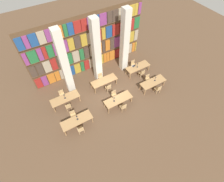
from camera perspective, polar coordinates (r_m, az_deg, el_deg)
The scene contains 29 objects.
ground_plane at distance 15.22m, azimuth -0.22°, elevation -1.27°, with size 40.00×40.00×0.00m, color brown.
bookshelf_bank at distance 16.00m, azimuth -7.73°, elevation 14.54°, with size 10.83×0.35×5.50m.
pillar_left at distance 13.94m, azimuth -15.25°, elevation 8.54°, with size 0.60×0.60×6.00m.
pillar_center at distance 14.57m, azimuth -5.11°, elevation 12.48°, with size 0.60×0.60×6.00m.
pillar_right at distance 15.66m, azimuth 4.16°, elevation 15.66°, with size 0.60×0.60×6.00m.
reading_table_0 at distance 13.32m, azimuth -11.44°, elevation -9.48°, with size 2.33×0.85×0.74m.
chair_0 at distance 13.13m, azimuth -10.17°, elevation -12.28°, with size 0.42×0.40×0.88m.
chair_1 at distance 13.84m, azimuth -12.55°, elevation -7.64°, with size 0.42×0.40×0.88m.
desk_lamp_0 at distance 13.01m, azimuth -11.40°, elevation -8.35°, with size 0.14×0.14×0.46m.
reading_table_1 at distance 14.10m, azimuth 2.04°, elevation -2.84°, with size 2.33×0.85×0.74m.
chair_2 at distance 13.94m, azimuth 3.72°, elevation -5.23°, with size 0.42×0.40×0.88m.
chair_3 at distance 14.62m, azimuth 0.72°, elevation -1.25°, with size 0.42×0.40×0.88m.
desk_lamp_1 at distance 13.66m, azimuth 0.70°, elevation -2.51°, with size 0.14×0.14×0.48m.
reading_table_2 at distance 15.68m, azimuth 13.26°, elevation 2.76°, with size 2.33×0.85×0.74m.
chair_4 at distance 15.53m, azimuth 14.81°, elevation 0.64°, with size 0.42×0.40×0.88m.
chair_5 at distance 16.15m, azimuth 11.65°, elevation 4.00°, with size 0.42×0.40×0.88m.
desk_lamp_2 at distance 15.53m, azimuth 14.02°, elevation 4.16°, with size 0.14×0.14×0.49m.
reading_table_3 at distance 14.65m, azimuth -15.08°, elevation -2.44°, with size 2.33×0.85×0.74m.
chair_6 at distance 14.37m, azimuth -14.08°, elevation -4.91°, with size 0.42×0.40×0.88m.
chair_7 at distance 15.24m, azimuth -16.00°, elevation -1.04°, with size 0.42×0.40×0.88m.
desk_lamp_3 at distance 14.34m, azimuth -15.34°, elevation -1.47°, with size 0.14×0.14×0.48m.
reading_table_4 at distance 15.39m, azimuth -2.59°, elevation 3.29°, with size 2.33×0.85×0.74m.
chair_8 at distance 15.12m, azimuth -1.19°, elevation 1.14°, with size 0.42×0.40×0.88m.
chair_9 at distance 15.97m, azimuth -3.72°, elevation 4.51°, with size 0.42×0.40×0.88m.
reading_table_5 at distance 16.79m, azimuth 8.45°, elevation 7.74°, with size 2.33×0.85×0.74m.
chair_10 at distance 16.53m, azimuth 9.76°, elevation 5.77°, with size 0.42×0.40×0.88m.
chair_11 at distance 17.30m, azimuth 6.96°, elevation 8.69°, with size 0.42×0.40×0.88m.
desk_lamp_4 at distance 16.46m, azimuth 8.37°, elevation 8.58°, with size 0.14×0.14×0.48m.
laptop at distance 16.67m, azimuth 7.05°, elevation 8.10°, with size 0.32×0.22×0.21m.
Camera 1 is at (-4.64, -8.03, 12.06)m, focal length 28.00 mm.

